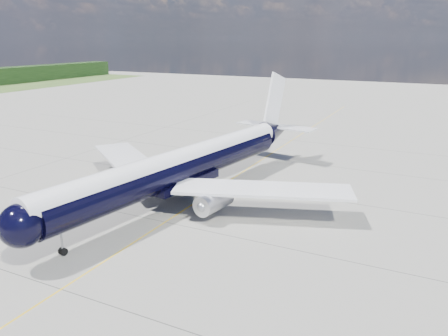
{
  "coord_description": "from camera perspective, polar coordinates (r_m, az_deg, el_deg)",
  "views": [
    {
      "loc": [
        25.51,
        -26.86,
        19.41
      ],
      "look_at": [
        2.49,
        19.58,
        4.0
      ],
      "focal_mm": 35.0,
      "sensor_mm": 36.0,
      "label": 1
    }
  ],
  "objects": [
    {
      "name": "ground",
      "position": [
        65.27,
        2.11,
        -0.76
      ],
      "size": [
        320.0,
        320.0,
        0.0
      ],
      "primitive_type": "plane",
      "color": "gray",
      "rests_on": "ground"
    },
    {
      "name": "taxiway_centerline",
      "position": [
        60.96,
        0.17,
        -2.0
      ],
      "size": [
        0.16,
        160.0,
        0.01
      ],
      "primitive_type": "cube",
      "color": "#E1B20B",
      "rests_on": "ground"
    },
    {
      "name": "main_airliner",
      "position": [
        54.01,
        -4.85,
        0.45
      ],
      "size": [
        40.67,
        49.93,
        14.46
      ],
      "rotation": [
        0.0,
        0.0,
        -0.15
      ],
      "color": "black",
      "rests_on": "ground"
    }
  ]
}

